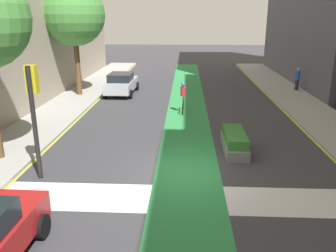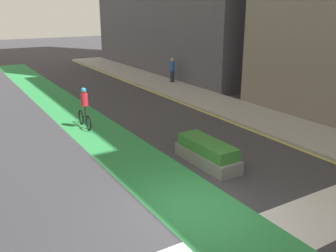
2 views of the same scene
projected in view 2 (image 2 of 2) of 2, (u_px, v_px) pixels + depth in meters
The scene contains 7 objects.
ground_plane at pixel (194, 209), 10.07m from camera, with size 120.00×120.00×0.00m, color #38383D.
bike_lane_paint at pixel (197, 207), 10.13m from camera, with size 2.40×60.00×0.01m, color #2D8C47.
crosswalk_band at pixel (244, 248), 8.44m from camera, with size 12.00×1.80×0.01m, color silver.
curb_stripe_right at pixel (334, 163), 13.02m from camera, with size 0.16×60.00×0.01m, color yellow.
cyclist_in_lane at pixel (84, 107), 16.50m from camera, with size 0.32×1.73×1.86m.
pedestrian_sidewalk_right_a at pixel (172, 70), 25.91m from camera, with size 0.34×0.34×1.67m.
median_planter at pixel (207, 153), 12.82m from camera, with size 0.93×2.72×0.85m.
Camera 2 is at (-5.20, -7.24, 5.24)m, focal length 39.69 mm.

